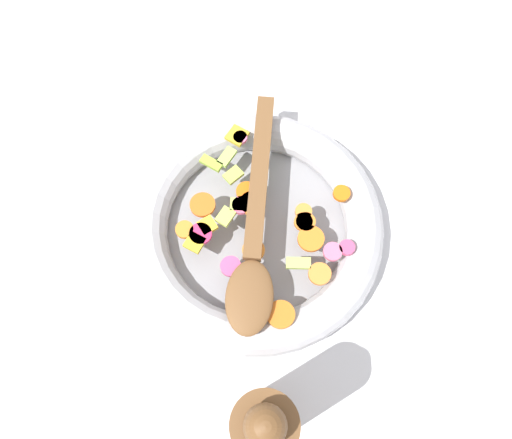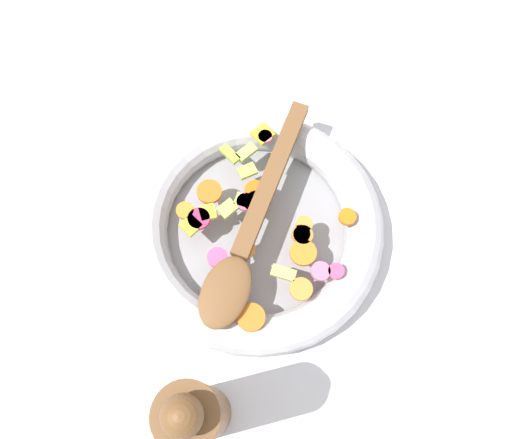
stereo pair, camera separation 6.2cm
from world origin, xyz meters
name	(u,v)px [view 1 (the left image)]	position (x,y,z in m)	size (l,w,h in m)	color
ground_plane	(256,233)	(0.00, 0.00, 0.00)	(4.00, 4.00, 0.00)	silver
skillet	(256,227)	(0.00, 0.00, 0.02)	(0.33, 0.33, 0.05)	gray
chopped_vegetables	(259,221)	(0.00, 0.00, 0.05)	(0.27, 0.23, 0.01)	orange
wooden_spoon	(254,234)	(-0.02, 0.00, 0.06)	(0.31, 0.06, 0.01)	brown
pepper_mill	(263,422)	(-0.23, -0.02, 0.10)	(0.06, 0.06, 0.23)	brown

